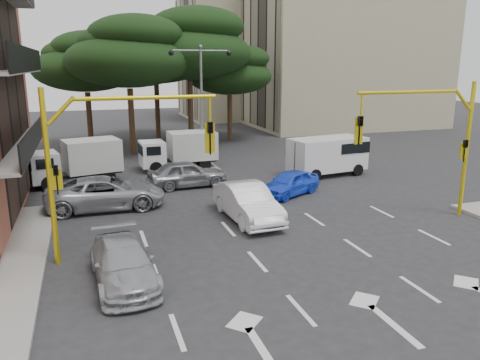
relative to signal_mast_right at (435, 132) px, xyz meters
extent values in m
plane|color=#28282B|center=(-6.80, -1.99, -3.88)|extent=(120.00, 120.00, 0.00)
cube|color=gray|center=(-6.80, 14.01, -3.81)|extent=(1.40, 6.00, 0.15)
cube|color=black|center=(-17.24, 6.01, 2.12)|extent=(0.12, 14.72, 11.20)
cube|color=tan|center=(13.20, 30.01, 5.12)|extent=(20.00, 12.00, 18.00)
cube|color=black|center=(3.14, 30.01, 4.62)|extent=(0.12, 11.04, 16.20)
cube|color=tan|center=(6.20, 42.01, 4.12)|extent=(16.00, 12.00, 16.00)
cube|color=black|center=(-1.86, 42.01, 3.62)|extent=(0.12, 11.04, 14.20)
cylinder|color=#382616|center=(-10.80, 20.01, -1.41)|extent=(0.44, 0.44, 4.95)
ellipsoid|color=black|center=(-10.80, 20.01, 3.05)|extent=(9.15, 9.15, 3.87)
ellipsoid|color=black|center=(-10.20, 19.61, 4.92)|extent=(6.86, 6.86, 2.86)
ellipsoid|color=black|center=(-11.30, 20.31, 4.37)|extent=(6.07, 6.07, 2.64)
cylinder|color=#382616|center=(-5.80, 22.01, -1.18)|extent=(0.44, 0.44, 5.40)
ellipsoid|color=black|center=(-5.80, 22.01, 3.68)|extent=(9.98, 9.98, 4.22)
ellipsoid|color=black|center=(-5.20, 21.61, 5.72)|extent=(7.49, 7.49, 3.12)
ellipsoid|color=black|center=(-6.30, 22.31, 5.12)|extent=(6.62, 6.62, 2.88)
cylinder|color=#382616|center=(-13.80, 24.01, -1.63)|extent=(0.44, 0.44, 4.50)
ellipsoid|color=black|center=(-13.80, 24.01, 2.42)|extent=(8.32, 8.32, 3.52)
ellipsoid|color=black|center=(-13.20, 23.61, 4.12)|extent=(6.24, 6.24, 2.60)
ellipsoid|color=black|center=(-14.30, 24.31, 3.62)|extent=(5.52, 5.52, 2.40)
cylinder|color=#382616|center=(-1.80, 24.01, -1.86)|extent=(0.44, 0.44, 4.05)
ellipsoid|color=black|center=(-1.80, 24.01, 1.79)|extent=(7.49, 7.49, 3.17)
ellipsoid|color=black|center=(-1.20, 23.61, 3.32)|extent=(5.62, 5.62, 2.34)
ellipsoid|color=black|center=(-2.30, 24.31, 2.87)|extent=(4.97, 4.97, 2.16)
cylinder|color=#382616|center=(-7.80, 27.01, -1.41)|extent=(0.44, 0.44, 4.95)
ellipsoid|color=black|center=(-7.80, 27.01, 3.05)|extent=(9.15, 9.15, 3.87)
ellipsoid|color=black|center=(-7.20, 26.61, 4.92)|extent=(6.86, 6.86, 2.86)
ellipsoid|color=black|center=(-8.30, 27.31, 4.37)|extent=(6.07, 6.07, 2.64)
cylinder|color=gold|center=(1.80, 0.01, -0.88)|extent=(0.18, 0.18, 6.00)
cylinder|color=gold|center=(1.25, 0.01, 1.37)|extent=(0.95, 0.14, 0.95)
cylinder|color=gold|center=(-1.50, 0.01, 1.72)|extent=(4.80, 0.14, 0.14)
cylinder|color=gold|center=(-3.70, 0.01, 1.27)|extent=(0.08, 0.08, 0.90)
imported|color=black|center=(-3.70, 0.01, 0.22)|extent=(0.20, 0.24, 1.20)
cube|color=gold|center=(-3.70, 0.09, 0.22)|extent=(0.36, 0.06, 1.10)
imported|color=black|center=(1.58, -0.14, -0.88)|extent=(0.16, 0.20, 1.00)
cube|color=gold|center=(1.58, -0.04, -0.88)|extent=(0.35, 0.08, 0.70)
cylinder|color=gold|center=(-15.40, 0.01, -0.88)|extent=(0.18, 0.18, 6.00)
cylinder|color=gold|center=(-14.85, 0.01, 1.37)|extent=(0.95, 0.14, 0.95)
cylinder|color=gold|center=(-12.10, 0.01, 1.72)|extent=(4.80, 0.14, 0.14)
cylinder|color=gold|center=(-9.90, 0.01, 1.27)|extent=(0.08, 0.08, 0.90)
imported|color=black|center=(-9.90, 0.01, 0.22)|extent=(0.20, 0.24, 1.20)
cube|color=gold|center=(-9.90, 0.09, 0.22)|extent=(0.36, 0.06, 1.10)
imported|color=black|center=(-15.18, -0.14, -0.88)|extent=(0.16, 0.20, 1.00)
cube|color=gold|center=(-15.18, -0.04, -0.88)|extent=(0.35, 0.08, 0.70)
cylinder|color=slate|center=(-6.80, 14.01, 0.02)|extent=(0.16, 0.16, 7.50)
cylinder|color=slate|center=(-7.70, 14.01, 3.67)|extent=(1.80, 0.10, 0.10)
sphere|color=black|center=(-8.70, 14.01, 3.52)|extent=(0.36, 0.36, 0.36)
cylinder|color=slate|center=(-5.90, 14.01, 3.67)|extent=(1.80, 0.10, 0.10)
sphere|color=black|center=(-4.90, 14.01, 3.52)|extent=(0.36, 0.36, 0.36)
sphere|color=slate|center=(-6.80, 14.01, 3.92)|extent=(0.24, 0.24, 0.24)
imported|color=white|center=(-7.64, 2.43, -3.09)|extent=(1.93, 4.90, 1.59)
imported|color=blue|center=(-4.21, 5.53, -3.24)|extent=(4.06, 3.15, 1.29)
imported|color=#A9ACB1|center=(-13.35, -2.13, -3.24)|extent=(2.08, 4.55, 1.29)
imported|color=#ABACB3|center=(-13.47, 6.11, -3.12)|extent=(5.58, 2.65, 1.54)
imported|color=gray|center=(-8.96, 8.89, -3.13)|extent=(4.51, 1.99, 1.51)
camera|label=1|loc=(-14.14, -16.20, 2.82)|focal=35.00mm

